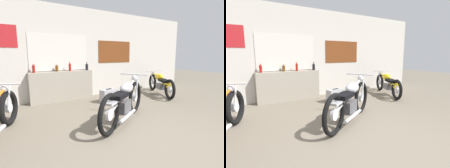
% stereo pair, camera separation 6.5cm
% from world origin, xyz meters
% --- Properties ---
extents(ground_plane, '(24.00, 24.00, 0.00)m').
position_xyz_m(ground_plane, '(0.00, 0.00, 0.00)').
color(ground_plane, '#706656').
extents(wall_back, '(10.00, 0.07, 2.80)m').
position_xyz_m(wall_back, '(-0.00, 3.53, 1.40)').
color(wall_back, beige).
rests_on(wall_back, ground_plane).
extents(sill_counter, '(1.84, 0.28, 0.88)m').
position_xyz_m(sill_counter, '(-0.34, 3.35, 0.44)').
color(sill_counter, gray).
rests_on(sill_counter, ground_plane).
extents(bottle_leftmost, '(0.07, 0.07, 0.27)m').
position_xyz_m(bottle_leftmost, '(-1.10, 3.36, 1.00)').
color(bottle_leftmost, maroon).
rests_on(bottle_leftmost, sill_counter).
extents(bottle_left_center, '(0.09, 0.09, 0.23)m').
position_xyz_m(bottle_left_center, '(-0.47, 3.38, 0.98)').
color(bottle_left_center, '#5B3814').
rests_on(bottle_left_center, sill_counter).
extents(bottle_center, '(0.07, 0.07, 0.30)m').
position_xyz_m(bottle_center, '(-0.10, 3.33, 1.01)').
color(bottle_center, maroon).
rests_on(bottle_center, sill_counter).
extents(bottle_right_center, '(0.09, 0.09, 0.25)m').
position_xyz_m(bottle_right_center, '(0.45, 3.31, 0.99)').
color(bottle_right_center, black).
rests_on(bottle_right_center, sill_counter).
extents(motorcycle_silver, '(1.83, 1.16, 0.95)m').
position_xyz_m(motorcycle_silver, '(0.20, 0.98, 0.45)').
color(motorcycle_silver, black).
rests_on(motorcycle_silver, ground_plane).
extents(motorcycle_yellow, '(1.02, 1.93, 0.79)m').
position_xyz_m(motorcycle_yellow, '(2.75, 2.33, 0.39)').
color(motorcycle_yellow, black).
rests_on(motorcycle_yellow, ground_plane).
extents(hard_case_silver, '(0.56, 0.32, 0.39)m').
position_xyz_m(hard_case_silver, '(0.75, 2.47, 0.18)').
color(hard_case_silver, '#9E9EA3').
rests_on(hard_case_silver, ground_plane).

